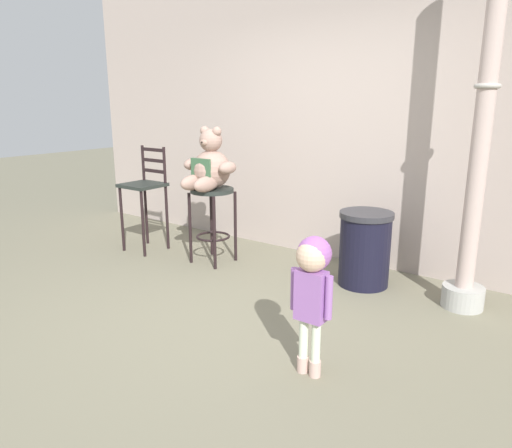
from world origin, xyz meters
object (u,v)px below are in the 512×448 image
bar_stool_with_teddy (212,209)px  child_walking (312,276)px  teddy_bear (209,167)px  lamppost (479,159)px  bar_chair_empty (145,191)px  trash_bin (365,248)px

bar_stool_with_teddy → child_walking: child_walking is taller
teddy_bear → child_walking: teddy_bear is taller
child_walking → teddy_bear: bearing=-32.0°
child_walking → lamppost: bearing=-107.0°
bar_chair_empty → lamppost: bearing=7.9°
bar_stool_with_teddy → bar_chair_empty: bearing=-172.8°
teddy_bear → lamppost: (2.39, 0.37, 0.21)m
bar_stool_with_teddy → teddy_bear: (-0.00, -0.03, 0.43)m
bar_stool_with_teddy → teddy_bear: teddy_bear is taller
bar_chair_empty → bar_stool_with_teddy: bearing=7.2°
trash_bin → bar_chair_empty: 2.48m
teddy_bear → trash_bin: (1.53, 0.36, -0.66)m
lamppost → bar_chair_empty: 3.35m
lamppost → teddy_bear: bearing=-171.1°
child_walking → bar_chair_empty: bearing=-21.4°
teddy_bear → bar_chair_empty: size_ratio=0.54×
bar_stool_with_teddy → trash_bin: (1.53, 0.33, -0.22)m
teddy_bear → child_walking: size_ratio=0.70×
bar_stool_with_teddy → trash_bin: 1.58m
teddy_bear → bar_stool_with_teddy: bearing=90.0°
child_walking → bar_chair_empty: 2.99m
bar_stool_with_teddy → lamppost: 2.50m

